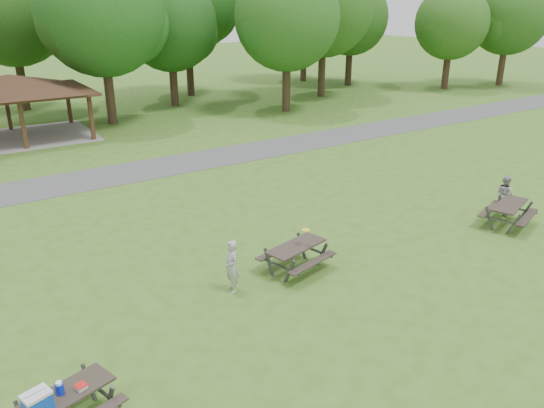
{
  "coord_description": "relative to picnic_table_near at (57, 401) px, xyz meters",
  "views": [
    {
      "loc": [
        -8.19,
        -10.08,
        7.89
      ],
      "look_at": [
        1.0,
        4.0,
        1.3
      ],
      "focal_mm": 35.0,
      "sensor_mm": 36.0,
      "label": 1
    }
  ],
  "objects": [
    {
      "name": "pavilion",
      "position": [
        3.24,
        25.14,
        2.33
      ],
      "size": [
        8.6,
        7.01,
        3.76
      ],
      "color": "#3C2216",
      "rests_on": "ground"
    },
    {
      "name": "tree_deep_d",
      "position": [
        31.34,
        34.67,
        6.29
      ],
      "size": [
        8.4,
        8.0,
        11.27
      ],
      "color": "#302215",
      "rests_on": "ground"
    },
    {
      "name": "frisbee_thrower",
      "position": [
        5.37,
        2.82,
        0.05
      ],
      "size": [
        0.41,
        0.59,
        1.56
      ],
      "primitive_type": "imported",
      "rotation": [
        0.0,
        0.0,
        -1.64
      ],
      "color": "#9F9FA1",
      "rests_on": "ground"
    },
    {
      "name": "tree_row_i",
      "position": [
        33.33,
        30.17,
        5.18
      ],
      "size": [
        7.14,
        6.8,
        9.52
      ],
      "color": "black",
      "rests_on": "ground"
    },
    {
      "name": "frisbee_in_flight",
      "position": [
        7.86,
        2.69,
        0.61
      ],
      "size": [
        0.26,
        0.26,
        0.02
      ],
      "color": "yellow",
      "rests_on": "ground"
    },
    {
      "name": "picnic_table_near",
      "position": [
        0.0,
        0.0,
        0.0
      ],
      "size": [
        2.18,
        1.94,
        1.28
      ],
      "color": "#29231E",
      "rests_on": "ground"
    },
    {
      "name": "tree_deep_b",
      "position": [
        5.34,
        34.17,
        6.15
      ],
      "size": [
        8.4,
        8.0,
        11.13
      ],
      "color": "black",
      "rests_on": "ground"
    },
    {
      "name": "tree_row_e",
      "position": [
        9.34,
        26.17,
        6.05
      ],
      "size": [
        8.4,
        8.0,
        11.02
      ],
      "color": "#322116",
      "rests_on": "ground"
    },
    {
      "name": "tree_row_h",
      "position": [
        27.35,
        26.67,
        6.29
      ],
      "size": [
        8.61,
        8.2,
        11.37
      ],
      "color": "#2F2015",
      "rests_on": "ground"
    },
    {
      "name": "tree_flank_right",
      "position": [
        45.33,
        22.17,
        5.42
      ],
      "size": [
        7.56,
        7.2,
        9.97
      ],
      "color": "#312216",
      "rests_on": "ground"
    },
    {
      "name": "asphalt_path",
      "position": [
        7.24,
        15.14,
        -0.72
      ],
      "size": [
        120.0,
        3.2,
        0.02
      ],
      "primitive_type": "cube",
      "color": "#454548",
      "rests_on": "ground"
    },
    {
      "name": "ground",
      "position": [
        7.24,
        1.14,
        -0.73
      ],
      "size": [
        160.0,
        160.0,
        0.0
      ],
      "primitive_type": "plane",
      "color": "#39631C",
      "rests_on": "ground"
    },
    {
      "name": "picnic_table_far",
      "position": [
        16.16,
        1.38,
        -0.09
      ],
      "size": [
        2.41,
        2.16,
        0.87
      ],
      "color": "#2A221E",
      "rests_on": "ground"
    },
    {
      "name": "frisbee_catcher",
      "position": [
        17.09,
        2.22,
        0.03
      ],
      "size": [
        0.74,
        0.86,
        1.52
      ],
      "primitive_type": "imported",
      "rotation": [
        0.0,
        0.0,
        1.33
      ],
      "color": "#9F9FA1",
      "rests_on": "ground"
    },
    {
      "name": "tree_row_g",
      "position": [
        21.34,
        23.17,
        5.59
      ],
      "size": [
        7.77,
        7.4,
        10.25
      ],
      "color": "#2F2014",
      "rests_on": "ground"
    },
    {
      "name": "picnic_table_middle",
      "position": [
        7.62,
        2.83,
        -0.1
      ],
      "size": [
        2.32,
        2.03,
        0.87
      ],
      "color": "#2C2420",
      "rests_on": "ground"
    },
    {
      "name": "tree_row_j",
      "position": [
        39.32,
        23.67,
        4.83
      ],
      "size": [
        6.72,
        6.4,
        8.96
      ],
      "color": "#301E15",
      "rests_on": "ground"
    },
    {
      "name": "tree_deep_c",
      "position": [
        18.35,
        33.17,
        6.71
      ],
      "size": [
        8.82,
        8.4,
        11.9
      ],
      "color": "black",
      "rests_on": "ground"
    },
    {
      "name": "tree_row_f",
      "position": [
        15.33,
        29.67,
        5.11
      ],
      "size": [
        7.35,
        7.0,
        9.55
      ],
      "color": "#301F15",
      "rests_on": "ground"
    }
  ]
}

